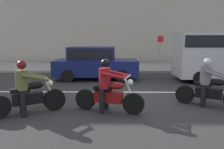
{
  "coord_description": "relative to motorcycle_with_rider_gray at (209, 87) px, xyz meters",
  "views": [
    {
      "loc": [
        -0.51,
        -7.54,
        2.15
      ],
      "look_at": [
        -0.62,
        -0.25,
        0.92
      ],
      "focal_mm": 34.32,
      "sensor_mm": 36.0,
      "label": 1
    }
  ],
  "objects": [
    {
      "name": "parked_van_silver",
      "position": [
        2.38,
        4.16,
        0.76
      ],
      "size": [
        4.48,
        1.96,
        2.42
      ],
      "color": "#B2B5BA",
      "rests_on": "ground_plane"
    },
    {
      "name": "motorcycle_with_rider_gray",
      "position": [
        0.0,
        0.0,
        0.0
      ],
      "size": [
        1.89,
        1.07,
        1.55
      ],
      "color": "black",
      "rests_on": "ground_plane"
    },
    {
      "name": "street_sign_post",
      "position": [
        0.43,
        9.6,
        0.86
      ],
      "size": [
        0.44,
        0.08,
        2.21
      ],
      "color": "gray",
      "rests_on": "sidewalk_slab"
    },
    {
      "name": "motorcycle_with_rider_crimson",
      "position": [
        -3.17,
        -0.56,
        0.01
      ],
      "size": [
        2.06,
        0.88,
        1.57
      ],
      "color": "black",
      "rests_on": "ground_plane"
    },
    {
      "name": "parked_sedan_navy",
      "position": [
        -4.05,
        4.54,
        0.24
      ],
      "size": [
        4.33,
        1.82,
        1.72
      ],
      "color": "#11194C",
      "rests_on": "ground_plane"
    },
    {
      "name": "sidewalk_slab",
      "position": [
        -2.46,
        8.88,
        -0.57
      ],
      "size": [
        40.0,
        4.4,
        0.14
      ],
      "primitive_type": "cube",
      "color": "gray",
      "rests_on": "ground_plane"
    },
    {
      "name": "ground_plane",
      "position": [
        -2.46,
        0.88,
        -0.64
      ],
      "size": [
        80.0,
        80.0,
        0.0
      ],
      "primitive_type": "plane",
      "color": "#2A2A2A"
    },
    {
      "name": "motorcycle_with_rider_olive",
      "position": [
        -5.47,
        -0.82,
        0.0
      ],
      "size": [
        1.95,
        1.16,
        1.56
      ],
      "color": "black",
      "rests_on": "ground_plane"
    },
    {
      "name": "lane_marking_stripe",
      "position": [
        -1.88,
        1.78,
        -0.63
      ],
      "size": [
        18.0,
        0.14,
        0.01
      ],
      "primitive_type": "cube",
      "color": "silver",
      "rests_on": "ground_plane"
    }
  ]
}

